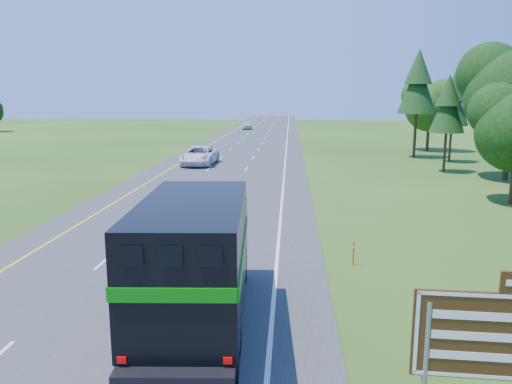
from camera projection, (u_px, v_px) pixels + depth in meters
road at (231, 165)px, 50.87m from camera, size 15.00×260.00×0.04m
lane_markings at (231, 165)px, 50.87m from camera, size 11.15×260.00×0.01m
horse_truck at (197, 257)px, 14.92m from camera, size 3.34×9.26×4.04m
white_suv at (200, 155)px, 50.84m from camera, size 3.29×6.84×1.88m
far_car at (247, 125)px, 104.90m from camera, size 2.34×5.00×1.66m
exit_sign at (480, 344)px, 8.96m from camera, size 2.33×0.21×3.95m
delineator at (353, 253)px, 20.71m from camera, size 0.08×0.05×1.02m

